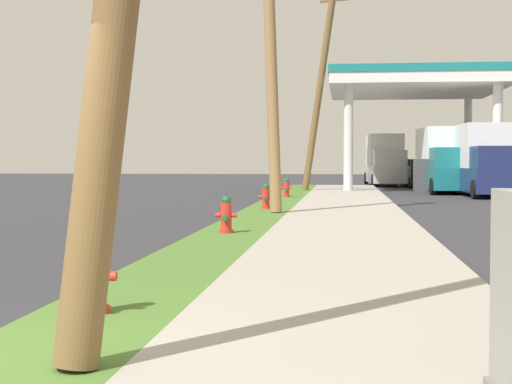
{
  "coord_description": "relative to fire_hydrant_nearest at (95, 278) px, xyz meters",
  "views": [
    {
      "loc": [
        2.93,
        -5.18,
        1.56
      ],
      "look_at": [
        0.99,
        12.11,
        0.85
      ],
      "focal_mm": 55.04,
      "sensor_mm": 36.0,
      "label": 1
    }
  ],
  "objects": [
    {
      "name": "truck_navy_at_forecourt",
      "position": [
        8.36,
        27.45,
        1.04
      ],
      "size": [
        2.3,
        6.46,
        3.11
      ],
      "color": "navy",
      "rests_on": "ground"
    },
    {
      "name": "fire_hydrant_nearest",
      "position": [
        0.0,
        0.0,
        0.0
      ],
      "size": [
        0.42,
        0.38,
        0.74
      ],
      "color": "red",
      "rests_on": "grass_verge"
    },
    {
      "name": "car_black_by_far_pump",
      "position": [
        6.8,
        37.69,
        0.28
      ],
      "size": [
        1.94,
        4.5,
        1.57
      ],
      "color": "black",
      "rests_on": "ground"
    },
    {
      "name": "utility_pole_background",
      "position": [
        1.19,
        29.96,
        4.51
      ],
      "size": [
        2.23,
        1.01,
        9.5
      ],
      "color": "brown",
      "rests_on": "grass_verge"
    },
    {
      "name": "fire_hydrant_second",
      "position": [
        0.02,
        8.16,
        0.0
      ],
      "size": [
        0.42,
        0.38,
        0.74
      ],
      "color": "red",
      "rests_on": "grass_verge"
    },
    {
      "name": "car_red_by_near_pump",
      "position": [
        7.72,
        34.19,
        0.28
      ],
      "size": [
        2.11,
        4.57,
        1.57
      ],
      "color": "red",
      "rests_on": "ground"
    },
    {
      "name": "truck_silver_on_apron",
      "position": [
        4.82,
        40.87,
        1.04
      ],
      "size": [
        2.42,
        6.49,
        3.11
      ],
      "color": "#BCBCC1",
      "rests_on": "ground"
    },
    {
      "name": "utility_pole_midground",
      "position": [
        0.3,
        14.45,
        4.65
      ],
      "size": [
        1.04,
        1.49,
        9.78
      ],
      "color": "#937047",
      "rests_on": "grass_verge"
    },
    {
      "name": "truck_teal_at_far_bay",
      "position": [
        7.07,
        31.03,
        1.04
      ],
      "size": [
        2.42,
        6.49,
        3.11
      ],
      "color": "#197075",
      "rests_on": "ground"
    },
    {
      "name": "fire_hydrant_fourth",
      "position": [
        0.1,
        23.37,
        0.0
      ],
      "size": [
        0.42,
        0.37,
        0.74
      ],
      "color": "red",
      "rests_on": "grass_verge"
    },
    {
      "name": "fire_hydrant_third",
      "position": [
        0.04,
        15.86,
        0.0
      ],
      "size": [
        0.42,
        0.37,
        0.74
      ],
      "color": "red",
      "rests_on": "grass_verge"
    },
    {
      "name": "grass_verge",
      "position": [
        0.1,
        -1.94,
        -0.39
      ],
      "size": [
        1.4,
        80.0,
        0.12
      ],
      "primitive_type": "cube",
      "color": "#4C752D",
      "rests_on": "ground"
    }
  ]
}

